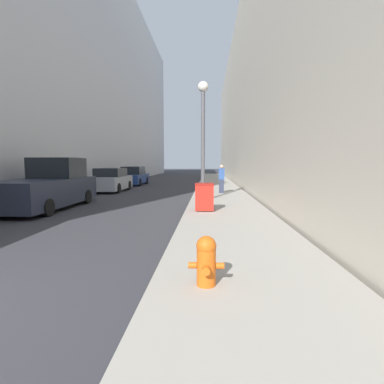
{
  "coord_description": "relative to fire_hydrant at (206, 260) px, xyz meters",
  "views": [
    {
      "loc": [
        4.39,
        -2.41,
        1.89
      ],
      "look_at": [
        3.18,
        19.56,
        -0.23
      ],
      "focal_mm": 28.0,
      "sensor_mm": 36.0,
      "label": 1
    }
  ],
  "objects": [
    {
      "name": "sidewalk_right",
      "position": [
        0.73,
        16.26,
        -0.45
      ],
      "size": [
        3.12,
        60.0,
        0.15
      ],
      "color": "#9E998E",
      "rests_on": "ground"
    },
    {
      "name": "building_left_glass",
      "position": [
        -14.67,
        24.26,
        10.03
      ],
      "size": [
        12.0,
        60.0,
        21.11
      ],
      "color": "#BCBCC1",
      "rests_on": "ground"
    },
    {
      "name": "building_right_stone",
      "position": [
        8.39,
        24.26,
        6.82
      ],
      "size": [
        12.0,
        60.0,
        14.69
      ],
      "color": "beige",
      "rests_on": "ground"
    },
    {
      "name": "fire_hydrant",
      "position": [
        0.0,
        0.0,
        0.0
      ],
      "size": [
        0.51,
        0.4,
        0.72
      ],
      "color": "#D15614",
      "rests_on": "sidewalk_right"
    },
    {
      "name": "trash_bin",
      "position": [
        -0.12,
        6.78,
        0.15
      ],
      "size": [
        0.68,
        0.63,
        1.02
      ],
      "color": "red",
      "rests_on": "sidewalk_right"
    },
    {
      "name": "lamppost",
      "position": [
        -0.23,
        9.58,
        2.85
      ],
      "size": [
        0.47,
        0.47,
        5.38
      ],
      "color": "#4C4C51",
      "rests_on": "sidewalk_right"
    },
    {
      "name": "pickup_truck",
      "position": [
        -6.67,
        8.01,
        0.36
      ],
      "size": [
        2.16,
        5.59,
        2.13
      ],
      "color": "#232838",
      "rests_on": "ground"
    },
    {
      "name": "parked_sedan_near",
      "position": [
        -6.55,
        15.65,
        0.2
      ],
      "size": [
        1.96,
        4.28,
        1.56
      ],
      "color": "#A3A8B2",
      "rests_on": "ground"
    },
    {
      "name": "parked_sedan_far",
      "position": [
        -6.56,
        21.82,
        0.21
      ],
      "size": [
        1.92,
        4.67,
        1.61
      ],
      "color": "navy",
      "rests_on": "ground"
    },
    {
      "name": "pedestrian_on_sidewalk",
      "position": [
        0.79,
        13.4,
        0.46
      ],
      "size": [
        0.34,
        0.22,
        1.66
      ],
      "color": "#2D3347",
      "rests_on": "sidewalk_right"
    }
  ]
}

